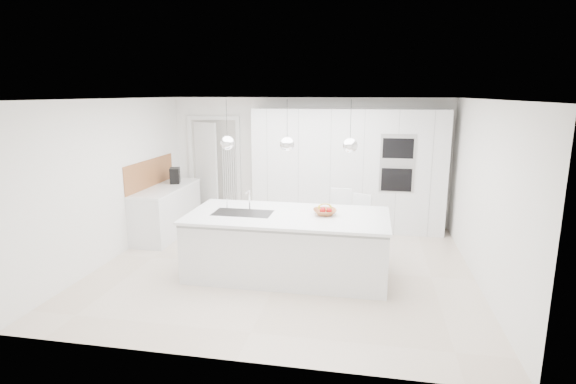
% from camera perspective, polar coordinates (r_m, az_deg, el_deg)
% --- Properties ---
extents(floor, '(5.50, 5.50, 0.00)m').
position_cam_1_polar(floor, '(6.91, -0.46, -9.47)').
color(floor, beige).
rests_on(floor, ground).
extents(wall_back, '(5.50, 0.00, 5.50)m').
position_cam_1_polar(wall_back, '(8.98, 2.57, 3.91)').
color(wall_back, white).
rests_on(wall_back, ground).
extents(wall_left, '(0.00, 5.00, 5.00)m').
position_cam_1_polar(wall_left, '(7.57, -21.39, 1.45)').
color(wall_left, white).
rests_on(wall_left, ground).
extents(ceiling, '(5.50, 5.50, 0.00)m').
position_cam_1_polar(ceiling, '(6.42, -0.50, 11.72)').
color(ceiling, white).
rests_on(ceiling, wall_back).
extents(tall_cabinets, '(3.60, 0.60, 2.30)m').
position_cam_1_polar(tall_cabinets, '(8.63, 7.56, 2.79)').
color(tall_cabinets, white).
rests_on(tall_cabinets, floor).
extents(oven_stack, '(0.62, 0.04, 1.05)m').
position_cam_1_polar(oven_stack, '(8.29, 13.71, 3.55)').
color(oven_stack, '#A5A5A8').
rests_on(oven_stack, tall_cabinets).
extents(doorway_frame, '(1.11, 0.08, 2.13)m').
position_cam_1_polar(doorway_frame, '(9.45, -9.27, 2.81)').
color(doorway_frame, white).
rests_on(doorway_frame, floor).
extents(hallway_door, '(0.76, 0.38, 2.00)m').
position_cam_1_polar(hallway_door, '(9.50, -10.79, 2.67)').
color(hallway_door, white).
rests_on(hallway_door, floor).
extents(radiator, '(0.32, 0.04, 1.40)m').
position_cam_1_polar(radiator, '(9.37, -7.41, 1.69)').
color(radiator, white).
rests_on(radiator, floor).
extents(left_base_cabinets, '(0.60, 1.80, 0.86)m').
position_cam_1_polar(left_base_cabinets, '(8.62, -15.10, -2.44)').
color(left_base_cabinets, white).
rests_on(left_base_cabinets, floor).
extents(left_worktop, '(0.62, 1.82, 0.04)m').
position_cam_1_polar(left_worktop, '(8.52, -15.27, 0.48)').
color(left_worktop, white).
rests_on(left_worktop, left_base_cabinets).
extents(oak_backsplash, '(0.02, 1.80, 0.50)m').
position_cam_1_polar(oak_backsplash, '(8.60, -17.10, 2.31)').
color(oak_backsplash, '#AF7246').
rests_on(oak_backsplash, wall_left).
extents(island_base, '(2.80, 1.20, 0.86)m').
position_cam_1_polar(island_base, '(6.47, -0.10, -6.97)').
color(island_base, white).
rests_on(island_base, floor).
extents(island_worktop, '(2.84, 1.40, 0.04)m').
position_cam_1_polar(island_worktop, '(6.38, -0.02, -3.01)').
color(island_worktop, white).
rests_on(island_worktop, island_base).
extents(island_sink, '(0.84, 0.44, 0.18)m').
position_cam_1_polar(island_sink, '(6.50, -5.75, -3.34)').
color(island_sink, '#3F3F42').
rests_on(island_sink, island_worktop).
extents(island_tap, '(0.02, 0.02, 0.30)m').
position_cam_1_polar(island_tap, '(6.61, -4.90, -0.99)').
color(island_tap, white).
rests_on(island_tap, island_worktop).
extents(pendant_left, '(0.20, 0.20, 0.20)m').
position_cam_1_polar(pendant_left, '(6.35, -7.71, 6.18)').
color(pendant_left, white).
rests_on(pendant_left, ceiling).
extents(pendant_mid, '(0.20, 0.20, 0.20)m').
position_cam_1_polar(pendant_mid, '(6.14, -0.11, 6.08)').
color(pendant_mid, white).
rests_on(pendant_mid, ceiling).
extents(pendant_right, '(0.20, 0.20, 0.20)m').
position_cam_1_polar(pendant_right, '(6.04, 7.88, 5.86)').
color(pendant_right, white).
rests_on(pendant_right, ceiling).
extents(fruit_bowl, '(0.39, 0.39, 0.08)m').
position_cam_1_polar(fruit_bowl, '(6.35, 4.70, -2.56)').
color(fruit_bowl, '#AF7246').
rests_on(fruit_bowl, island_worktop).
extents(espresso_machine, '(0.25, 0.31, 0.29)m').
position_cam_1_polar(espresso_machine, '(8.82, -14.16, 2.04)').
color(espresso_machine, black).
rests_on(espresso_machine, left_worktop).
extents(bar_stool_left, '(0.36, 0.50, 1.06)m').
position_cam_1_polar(bar_stool_left, '(7.31, 6.61, -3.91)').
color(bar_stool_left, white).
rests_on(bar_stool_left, floor).
extents(bar_stool_right, '(0.49, 0.56, 1.00)m').
position_cam_1_polar(bar_stool_right, '(7.23, 9.29, -4.43)').
color(bar_stool_right, white).
rests_on(bar_stool_right, floor).
extents(apple_a, '(0.07, 0.07, 0.07)m').
position_cam_1_polar(apple_a, '(6.35, 5.17, -2.33)').
color(apple_a, red).
rests_on(apple_a, fruit_bowl).
extents(apple_b, '(0.08, 0.08, 0.08)m').
position_cam_1_polar(apple_b, '(6.34, 5.27, -2.35)').
color(apple_b, red).
rests_on(apple_b, fruit_bowl).
extents(apple_c, '(0.08, 0.08, 0.08)m').
position_cam_1_polar(apple_c, '(6.35, 4.43, -2.26)').
color(apple_c, red).
rests_on(apple_c, fruit_bowl).
extents(apple_extra_3, '(0.08, 0.08, 0.08)m').
position_cam_1_polar(apple_extra_3, '(6.31, 4.43, -2.35)').
color(apple_extra_3, red).
rests_on(apple_extra_3, fruit_bowl).
extents(banana_bunch, '(0.23, 0.17, 0.21)m').
position_cam_1_polar(banana_bunch, '(6.34, 4.69, -1.92)').
color(banana_bunch, yellow).
rests_on(banana_bunch, fruit_bowl).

